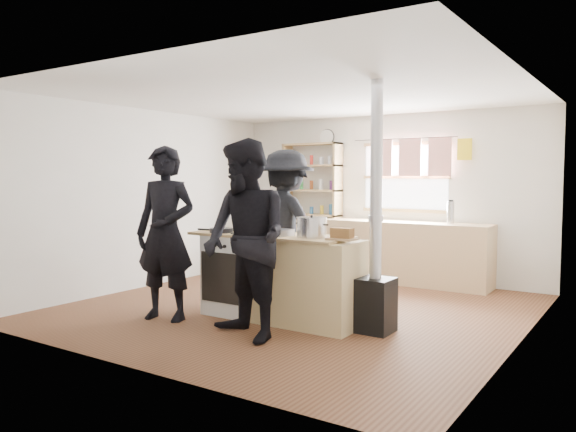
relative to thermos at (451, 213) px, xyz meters
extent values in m
cube|color=brown|center=(-1.13, -2.22, -1.06)|extent=(5.00, 5.00, 0.01)
cube|color=tan|center=(-1.13, 0.00, -0.61)|extent=(3.40, 0.55, 0.90)
cube|color=tan|center=(-2.33, 0.12, -0.12)|extent=(1.00, 0.28, 0.03)
cube|color=tan|center=(-2.33, 0.12, 0.28)|extent=(1.00, 0.28, 0.03)
cube|color=tan|center=(-2.33, 0.12, 0.68)|extent=(1.00, 0.28, 0.03)
cube|color=tan|center=(-2.33, 0.12, 1.03)|extent=(1.00, 0.28, 0.03)
cube|color=tan|center=(-2.81, 0.12, 0.44)|extent=(0.04, 0.28, 1.20)
cube|color=tan|center=(-1.85, 0.12, 0.44)|extent=(0.04, 0.28, 1.20)
cylinder|color=silver|center=(0.00, 0.00, 0.00)|extent=(0.10, 0.10, 0.31)
cube|color=white|center=(-1.58, -2.77, -0.61)|extent=(0.60, 0.60, 0.90)
cube|color=#D4BB80|center=(-0.68, -2.77, -0.61)|extent=(1.20, 0.60, 0.90)
cube|color=tan|center=(-1.13, -2.77, -0.14)|extent=(1.84, 0.64, 0.03)
cylinder|color=black|center=(-1.68, -2.92, -0.10)|extent=(0.30, 0.30, 0.05)
cylinder|color=#295C1F|center=(-1.68, -2.92, -0.09)|extent=(0.24, 0.24, 0.02)
cube|color=silver|center=(-1.01, -2.85, -0.09)|extent=(0.40, 0.29, 0.07)
cube|color=brown|center=(-1.01, -2.85, -0.07)|extent=(0.34, 0.25, 0.02)
cylinder|color=silver|center=(-1.42, -2.59, -0.05)|extent=(0.24, 0.24, 0.16)
cylinder|color=silver|center=(-1.42, -2.59, 0.04)|extent=(0.25, 0.25, 0.01)
sphere|color=black|center=(-1.42, -2.59, 0.06)|extent=(0.03, 0.03, 0.03)
cylinder|color=silver|center=(-0.58, -2.80, -0.03)|extent=(0.31, 0.31, 0.20)
cylinder|color=silver|center=(-0.58, -2.80, 0.08)|extent=(0.31, 0.31, 0.01)
sphere|color=black|center=(-0.58, -2.80, 0.09)|extent=(0.03, 0.03, 0.03)
cube|color=tan|center=(-0.20, -2.84, -0.12)|extent=(0.29, 0.21, 0.02)
cube|color=olive|center=(-0.20, -2.84, -0.06)|extent=(0.22, 0.12, 0.10)
cube|color=black|center=(0.07, -2.64, -0.79)|extent=(0.35, 0.35, 0.54)
cylinder|color=#ADADB2|center=(0.07, -2.64, 0.46)|extent=(0.12, 0.12, 1.96)
imported|color=black|center=(-2.04, -3.43, -0.11)|extent=(0.78, 0.61, 1.89)
imported|color=black|center=(-0.85, -3.56, -0.10)|extent=(1.12, 0.99, 1.92)
imported|color=black|center=(-1.53, -1.84, -0.11)|extent=(1.30, 0.85, 1.90)
camera|label=1|loc=(2.40, -7.75, 0.50)|focal=35.00mm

